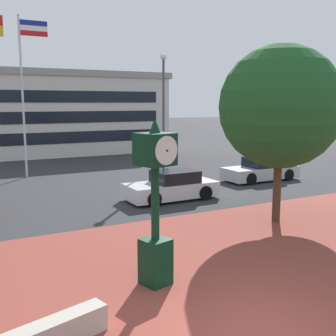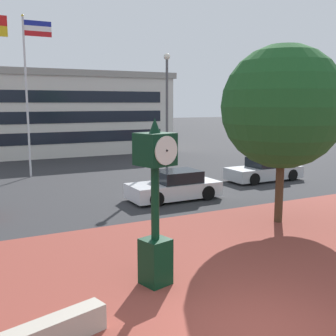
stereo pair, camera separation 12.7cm
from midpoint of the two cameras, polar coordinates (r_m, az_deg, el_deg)
The scene contains 9 objects.
ground_plane at distance 8.39m, azimuth 11.98°, elevation -21.54°, with size 200.00×200.00×0.00m, color #2D2D30.
plaza_brick_paving at distance 9.71m, azimuth 4.60°, elevation -16.86°, with size 44.00×11.74×0.01m, color brown.
street_clock at distance 9.48m, azimuth -2.17°, elevation -4.88°, with size 0.90×0.93×3.91m.
plaza_tree at distance 15.17m, azimuth 15.35°, elevation 7.82°, with size 4.60×4.28×6.25m.
car_street_mid at distance 18.24m, azimuth 0.36°, elevation -2.59°, with size 4.07×1.89×1.28m.
car_street_distant at distance 23.29m, azimuth 12.61°, elevation -0.27°, with size 4.27×1.83×1.28m.
flagpole_secondary at distance 24.83m, azimuth -19.38°, elevation 10.84°, with size 1.60×0.14×9.03m.
civic_building at distance 38.90m, azimuth -21.84°, elevation 7.14°, with size 25.90×13.79×6.79m.
street_lamp_post at distance 23.42m, azimuth -0.79°, elevation 8.98°, with size 0.36×0.36×6.95m.
Camera 1 is at (-4.79, -5.45, 4.24)m, focal length 44.00 mm.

